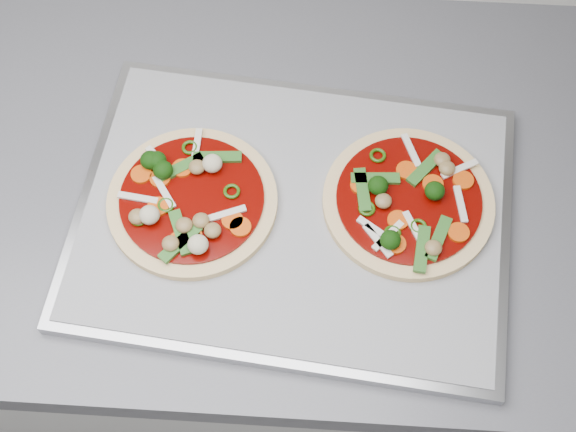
{
  "coord_description": "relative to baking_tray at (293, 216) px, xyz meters",
  "views": [
    {
      "loc": [
        0.45,
        0.79,
        1.75
      ],
      "look_at": [
        0.43,
        1.23,
        0.93
      ],
      "focal_mm": 50.0,
      "sensor_mm": 36.0,
      "label": 1
    }
  ],
  "objects": [
    {
      "name": "baking_tray",
      "position": [
        0.0,
        0.0,
        0.0
      ],
      "size": [
        0.54,
        0.43,
        0.02
      ],
      "primitive_type": "cube",
      "rotation": [
        0.0,
        0.0,
        -0.1
      ],
      "color": "#9D9DA2",
      "rests_on": "countertop"
    },
    {
      "name": "base_cabinet",
      "position": [
        -0.43,
        0.06,
        -0.48
      ],
      "size": [
        3.6,
        0.6,
        0.86
      ],
      "primitive_type": "cube",
      "color": "silver",
      "rests_on": "ground"
    },
    {
      "name": "pizza_right",
      "position": [
        0.13,
        0.02,
        0.02
      ],
      "size": [
        0.27,
        0.27,
        0.03
      ],
      "rotation": [
        0.0,
        0.0,
        -0.41
      ],
      "color": "#E8BE85",
      "rests_on": "parchment"
    },
    {
      "name": "pizza_left",
      "position": [
        -0.12,
        0.0,
        0.02
      ],
      "size": [
        0.26,
        0.26,
        0.03
      ],
      "rotation": [
        0.0,
        0.0,
        -0.33
      ],
      "color": "#E8BE85",
      "rests_on": "parchment"
    },
    {
      "name": "parchment",
      "position": [
        -0.0,
        0.0,
        0.01
      ],
      "size": [
        0.52,
        0.4,
        0.0
      ],
      "primitive_type": "cube",
      "rotation": [
        0.0,
        0.0,
        -0.1
      ],
      "color": "gray",
      "rests_on": "baking_tray"
    }
  ]
}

